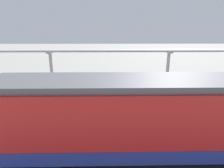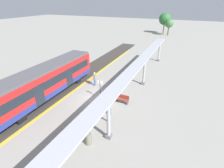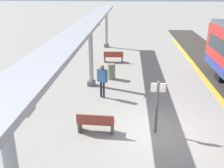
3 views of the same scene
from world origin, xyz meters
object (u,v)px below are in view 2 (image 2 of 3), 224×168
Objects in this scene: canopy_pillar_fourth at (159,51)px; passenger_by_the_benches at (108,112)px; trash_bin at (88,139)px; canopy_pillar_second at (109,118)px; platform_info_sign at (100,88)px; train_near_carriage at (46,82)px; passenger_waiting_near_edge at (95,77)px; bench_mid_platform at (122,99)px; canopy_pillar_third at (144,71)px.

canopy_pillar_fourth is 2.04× the size of passenger_by_the_benches.
trash_bin is 0.55× the size of passenger_by_the_benches.
canopy_pillar_second is 6.07m from platform_info_sign.
train_near_carriage is at bearing -116.72° from canopy_pillar_fourth.
passenger_waiting_near_edge is (-5.46, 7.60, -0.75)m from canopy_pillar_second.
train_near_carriage is 7.72× the size of passenger_by_the_benches.
passenger_by_the_benches reaches higher than bench_mid_platform.
canopy_pillar_third is 6.17m from passenger_waiting_near_edge.
trash_bin is (-1.11, -11.58, -1.37)m from canopy_pillar_third.
canopy_pillar_fourth is at bearing 63.28° from train_near_carriage.
trash_bin is (7.70, -4.27, -1.34)m from train_near_carriage.
canopy_pillar_second and canopy_pillar_fourth have the same top height.
canopy_pillar_fourth is at bearing 87.46° from passenger_by_the_benches.
train_near_carriage reaches higher than passenger_by_the_benches.
passenger_by_the_benches is (-0.84, -8.66, -0.74)m from canopy_pillar_third.
train_near_carriage is 8.12m from passenger_by_the_benches.
canopy_pillar_third and canopy_pillar_fourth have the same top height.
canopy_pillar_second is at bearing -54.32° from passenger_waiting_near_edge.
bench_mid_platform is at bearing 100.03° from canopy_pillar_second.
canopy_pillar_third reaches higher than passenger_waiting_near_edge.
canopy_pillar_third reaches higher than trash_bin.
canopy_pillar_second is 2.13m from trash_bin.
trash_bin is at bearing -95.32° from passenger_by_the_benches.
trash_bin is 0.55× the size of passenger_waiting_near_edge.
trash_bin is at bearing -91.58° from bench_mid_platform.
bench_mid_platform is 1.54× the size of trash_bin.
canopy_pillar_second is 2.07× the size of passenger_waiting_near_edge.
passenger_by_the_benches is (7.98, -1.36, -0.71)m from train_near_carriage.
trash_bin is 3.00m from passenger_by_the_benches.
train_near_carriage is 7.81× the size of passenger_waiting_near_edge.
passenger_by_the_benches is (4.62, -5.88, 0.01)m from passenger_waiting_near_edge.
bench_mid_platform is at bearing 88.42° from trash_bin.
bench_mid_platform is (-0.93, -5.12, -1.41)m from canopy_pillar_third.
canopy_pillar_second is 20.59m from canopy_pillar_fourth.
canopy_pillar_fourth is (0.00, 10.20, 0.00)m from canopy_pillar_third.
platform_info_sign is at bearing 19.71° from train_near_carriage.
canopy_pillar_second is 10.39m from canopy_pillar_third.
bench_mid_platform is (-0.93, 5.26, -1.41)m from canopy_pillar_second.
platform_info_sign is (-2.23, 6.23, 0.84)m from trash_bin.
platform_info_sign is at bearing -122.03° from canopy_pillar_third.
trash_bin is at bearing -29.02° from train_near_carriage.
passenger_waiting_near_edge is at bearing 129.56° from platform_info_sign.
train_near_carriage is 3.78× the size of canopy_pillar_second.
train_near_carriage is 9.34m from canopy_pillar_second.
passenger_by_the_benches is (2.51, -3.32, -0.21)m from platform_info_sign.
trash_bin is 6.67m from platform_info_sign.
bench_mid_platform is 0.86× the size of passenger_waiting_near_edge.
passenger_by_the_benches is (0.09, -3.54, 0.68)m from bench_mid_platform.
bench_mid_platform is at bearing 15.48° from train_near_carriage.
canopy_pillar_fourth is 3.72× the size of trash_bin.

